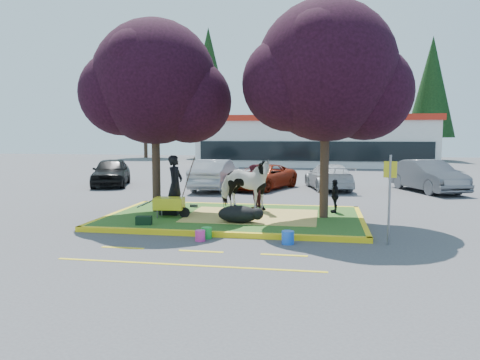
% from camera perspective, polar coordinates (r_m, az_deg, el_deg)
% --- Properties ---
extents(ground, '(90.00, 90.00, 0.00)m').
position_cam_1_polar(ground, '(15.41, -0.75, -4.89)').
color(ground, '#424244').
rests_on(ground, ground).
extents(median_island, '(8.00, 5.00, 0.15)m').
position_cam_1_polar(median_island, '(15.40, -0.75, -4.61)').
color(median_island, '#23551A').
rests_on(median_island, ground).
extents(curb_near, '(8.30, 0.16, 0.15)m').
position_cam_1_polar(curb_near, '(12.92, -2.93, -6.62)').
color(curb_near, yellow).
rests_on(curb_near, ground).
extents(curb_far, '(8.30, 0.16, 0.15)m').
position_cam_1_polar(curb_far, '(17.90, 0.81, -3.16)').
color(curb_far, yellow).
rests_on(curb_far, ground).
extents(curb_left, '(0.16, 5.30, 0.15)m').
position_cam_1_polar(curb_left, '(16.64, -14.71, -4.02)').
color(curb_left, yellow).
rests_on(curb_left, ground).
extents(curb_right, '(0.16, 5.30, 0.15)m').
position_cam_1_polar(curb_right, '(15.18, 14.62, -4.95)').
color(curb_right, yellow).
rests_on(curb_right, ground).
extents(straw_bedding, '(4.20, 3.00, 0.01)m').
position_cam_1_polar(straw_bedding, '(15.28, 1.47, -4.39)').
color(straw_bedding, '#D8C559').
rests_on(straw_bedding, median_island).
extents(tree_purple_left, '(5.06, 4.20, 6.51)m').
position_cam_1_polar(tree_purple_left, '(16.34, -10.31, 10.97)').
color(tree_purple_left, black).
rests_on(tree_purple_left, median_island).
extents(tree_purple_right, '(5.30, 4.40, 6.82)m').
position_cam_1_polar(tree_purple_right, '(15.16, 10.52, 12.16)').
color(tree_purple_right, black).
rests_on(tree_purple_right, median_island).
extents(fire_lane_stripe_a, '(1.10, 0.12, 0.01)m').
position_cam_1_polar(fire_lane_stripe_a, '(12.07, -14.09, -8.02)').
color(fire_lane_stripe_a, yellow).
rests_on(fire_lane_stripe_a, ground).
extents(fire_lane_stripe_b, '(1.10, 0.12, 0.01)m').
position_cam_1_polar(fire_lane_stripe_b, '(11.41, -4.78, -8.66)').
color(fire_lane_stripe_b, yellow).
rests_on(fire_lane_stripe_b, ground).
extents(fire_lane_stripe_c, '(1.10, 0.12, 0.01)m').
position_cam_1_polar(fire_lane_stripe_c, '(11.08, 5.40, -9.10)').
color(fire_lane_stripe_c, yellow).
rests_on(fire_lane_stripe_c, ground).
extents(fire_lane_long, '(6.00, 0.10, 0.01)m').
position_cam_1_polar(fire_lane_long, '(10.29, -6.53, -10.26)').
color(fire_lane_long, yellow).
rests_on(fire_lane_long, ground).
extents(retail_building, '(20.40, 8.40, 4.40)m').
position_cam_1_polar(retail_building, '(42.87, 9.01, 4.83)').
color(retail_building, silver).
rests_on(retail_building, ground).
extents(treeline, '(46.58, 7.80, 14.63)m').
position_cam_1_polar(treeline, '(52.74, 8.47, 10.94)').
color(treeline, black).
rests_on(treeline, ground).
extents(cow, '(2.34, 1.60, 1.81)m').
position_cam_1_polar(cow, '(16.33, 0.55, -0.55)').
color(cow, white).
rests_on(cow, median_island).
extents(calf, '(1.39, 1.10, 0.53)m').
position_cam_1_polar(calf, '(14.07, -0.23, -4.19)').
color(calf, black).
rests_on(calf, median_island).
extents(handler, '(0.57, 0.77, 1.94)m').
position_cam_1_polar(handler, '(16.11, -7.90, -0.45)').
color(handler, black).
rests_on(handler, median_island).
extents(visitor_a, '(0.77, 0.89, 1.58)m').
position_cam_1_polar(visitor_a, '(16.79, 1.61, -0.78)').
color(visitor_a, '#46141D').
rests_on(visitor_a, median_island).
extents(visitor_b, '(0.32, 0.68, 1.13)m').
position_cam_1_polar(visitor_b, '(16.20, 11.47, -1.91)').
color(visitor_b, black).
rests_on(visitor_b, median_island).
extents(wheelbarrow, '(1.69, 0.63, 0.63)m').
position_cam_1_polar(wheelbarrow, '(15.15, -8.60, -2.88)').
color(wheelbarrow, black).
rests_on(wheelbarrow, median_island).
extents(gear_bag_dark, '(0.63, 0.36, 0.31)m').
position_cam_1_polar(gear_bag_dark, '(15.69, -8.61, -3.62)').
color(gear_bag_dark, black).
rests_on(gear_bag_dark, median_island).
extents(gear_bag_green, '(0.51, 0.37, 0.24)m').
position_cam_1_polar(gear_bag_green, '(14.13, -11.64, -4.85)').
color(gear_bag_green, black).
rests_on(gear_bag_green, median_island).
extents(sign_post, '(0.32, 0.11, 2.29)m').
position_cam_1_polar(sign_post, '(12.37, 17.78, -1.20)').
color(sign_post, slate).
rests_on(sign_post, ground).
extents(bucket_green, '(0.31, 0.31, 0.30)m').
position_cam_1_polar(bucket_green, '(12.74, -4.09, -6.44)').
color(bucket_green, green).
rests_on(bucket_green, ground).
extents(bucket_pink, '(0.33, 0.33, 0.29)m').
position_cam_1_polar(bucket_pink, '(12.45, -4.88, -6.78)').
color(bucket_pink, '#E33295').
rests_on(bucket_pink, ground).
extents(bucket_blue, '(0.40, 0.40, 0.34)m').
position_cam_1_polar(bucket_blue, '(12.13, 5.86, -6.98)').
color(bucket_blue, blue).
rests_on(bucket_blue, ground).
extents(car_black, '(3.08, 4.77, 1.51)m').
position_cam_1_polar(car_black, '(26.36, -15.42, 0.96)').
color(car_black, black).
rests_on(car_black, ground).
extents(car_silver, '(1.73, 4.69, 1.54)m').
position_cam_1_polar(car_silver, '(23.64, -3.02, 0.67)').
color(car_silver, '#96989D').
rests_on(car_silver, ground).
extents(car_red, '(3.58, 4.99, 1.26)m').
position_cam_1_polar(car_red, '(23.87, 2.76, 0.39)').
color(car_red, maroon).
rests_on(car_red, ground).
extents(car_white, '(2.78, 4.75, 1.29)m').
position_cam_1_polar(car_white, '(24.23, 10.74, 0.41)').
color(car_white, silver).
rests_on(car_white, ground).
extents(car_grey, '(3.19, 4.97, 1.55)m').
position_cam_1_polar(car_grey, '(24.48, 21.91, 0.45)').
color(car_grey, '#515258').
rests_on(car_grey, ground).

